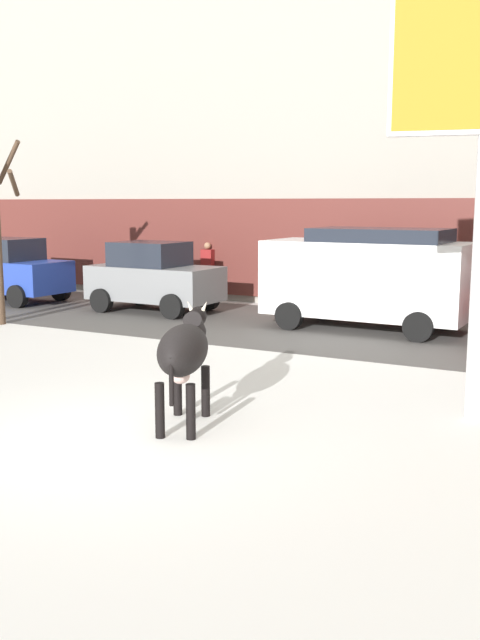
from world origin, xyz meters
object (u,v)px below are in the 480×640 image
at_px(pedestrian_by_cars, 208,271).
at_px(car_white_van, 368,276).
at_px(car_blue_hatchback, 9,270).
at_px(cow_black, 184,351).
at_px(car_grey_hatchback, 154,277).

bearing_deg(pedestrian_by_cars, car_white_van, -23.74).
bearing_deg(car_blue_hatchback, pedestrian_by_cars, 30.48).
distance_m(cow_black, car_white_van, 8.09).
bearing_deg(car_grey_hatchback, car_white_van, 0.30).
relative_size(car_blue_hatchback, pedestrian_by_cars, 2.04).
relative_size(cow_black, car_white_van, 0.41).
relative_size(cow_black, car_blue_hatchback, 0.54).
bearing_deg(car_grey_hatchback, cow_black, -52.84).
height_order(car_blue_hatchback, car_white_van, car_white_van).
distance_m(cow_black, car_blue_hatchback, 13.38).
xyz_separation_m(cow_black, pedestrian_by_cars, (-5.95, 10.61, -0.11)).
bearing_deg(car_grey_hatchback, car_blue_hatchback, -175.38).
relative_size(car_blue_hatchback, car_white_van, 0.76).
bearing_deg(car_blue_hatchback, cow_black, -34.92).
xyz_separation_m(car_blue_hatchback, car_white_van, (10.78, 0.42, 0.32)).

